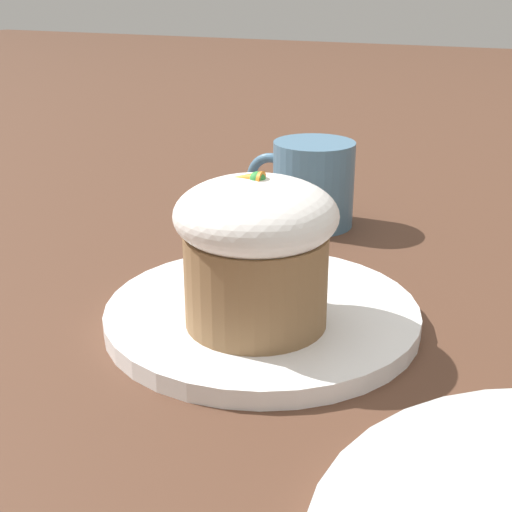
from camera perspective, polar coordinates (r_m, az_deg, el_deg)
ground_plane at (r=0.48m, az=0.48°, el=-5.35°), size 4.00×4.00×0.00m
dessert_plate at (r=0.48m, az=0.49°, el=-4.69°), size 0.21×0.21×0.01m
carrot_cake at (r=0.44m, az=-0.00°, el=0.65°), size 0.10×0.10×0.10m
spoon at (r=0.48m, az=-2.01°, el=-3.51°), size 0.08×0.12×0.01m
coffee_cup at (r=0.66m, az=4.45°, el=5.78°), size 0.10×0.07×0.08m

